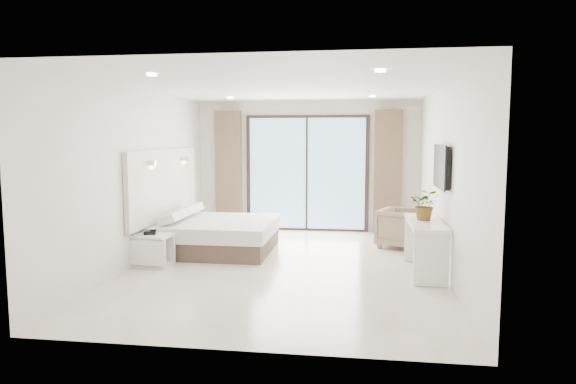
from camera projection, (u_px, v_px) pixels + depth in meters
name	position (u px, v px, depth m)	size (l,w,h in m)	color
ground	(286.00, 267.00, 7.80)	(6.20, 6.20, 0.00)	beige
room_shell	(281.00, 160.00, 8.48)	(4.62, 6.22, 2.72)	silver
bed	(216.00, 235.00, 8.85)	(1.93, 1.84, 0.68)	brown
nightstand	(153.00, 250.00, 7.83)	(0.57, 0.48, 0.48)	white
phone	(150.00, 232.00, 7.81)	(0.17, 0.14, 0.06)	black
console_desk	(425.00, 235.00, 7.37)	(0.47, 1.51, 0.77)	white
plant	(425.00, 208.00, 7.40)	(0.40, 0.45, 0.35)	#33662D
armchair	(402.00, 226.00, 9.12)	(0.75, 0.70, 0.77)	#7D6252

